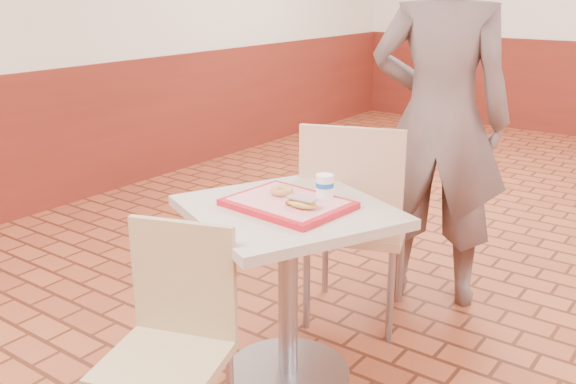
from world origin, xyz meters
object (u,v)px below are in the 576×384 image
Objects in this scene: serving_tray at (288,204)px; long_john_donut at (301,203)px; main_table at (288,265)px; customer at (439,120)px; chair_main_back at (355,215)px; ring_donut at (282,191)px; chair_main_front at (172,333)px; paper_cup at (325,185)px.

serving_tray is 0.11m from long_john_donut.
main_table is 0.40× the size of customer.
long_john_donut is at bearing 80.61° from chair_main_back.
ring_donut is (-0.06, 0.04, 0.03)m from serving_tray.
customer is at bearing 87.07° from long_john_donut.
chair_main_back is (0.03, 1.13, 0.10)m from chair_main_front.
paper_cup reaches higher than main_table.
paper_cup is at bearing 91.21° from long_john_donut.
paper_cup is (0.14, 0.70, 0.37)m from chair_main_front.
customer is 20.56× the size of ring_donut.
ring_donut is at bearing 65.11° from chair_main_back.
serving_tray is (-0.15, -1.05, -0.17)m from customer.
long_john_donut is (0.14, 0.54, 0.34)m from chair_main_front.
chair_main_front is 1.14m from chair_main_back.
customer reaches higher than chair_main_back.
chair_main_back is (-0.02, 0.55, 0.05)m from main_table.
chair_main_front reaches higher than long_john_donut.
customer is (0.15, 1.05, 0.43)m from main_table.
chair_main_front is at bearing -95.16° from serving_tray.
main_table is 0.26m from serving_tray.
customer is 13.71× the size of long_john_donut.
chair_main_back is 0.59m from serving_tray.
paper_cup is (0.15, 0.08, 0.03)m from ring_donut.
ring_donut reaches higher than main_table.
main_table is 0.30m from ring_donut.
customer is 1.10m from long_john_donut.
serving_tray is 3.21× the size of long_john_donut.
long_john_donut reaches higher than main_table.
chair_main_front is 6.01× the size of long_john_donut.
chair_main_back is 0.52m from paper_cup.
chair_main_back is at bearing 100.77° from long_john_donut.
customer reaches higher than serving_tray.
chair_main_back is at bearing 69.20° from chair_main_front.
main_table is at bearing 155.05° from long_john_donut.
serving_tray is at bearing 155.05° from long_john_donut.
paper_cup is at bearing 53.92° from serving_tray.
paper_cup reaches higher than long_john_donut.
chair_main_front is 9.01× the size of ring_donut.
customer reaches higher than chair_main_front.
serving_tray is at bearing 63.24° from customer.
serving_tray is at bearing -126.08° from paper_cup.
main_table is at bearing -34.84° from ring_donut.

